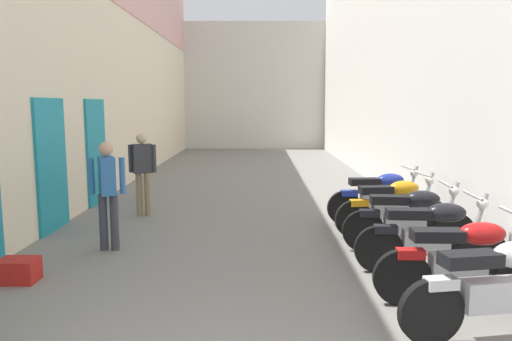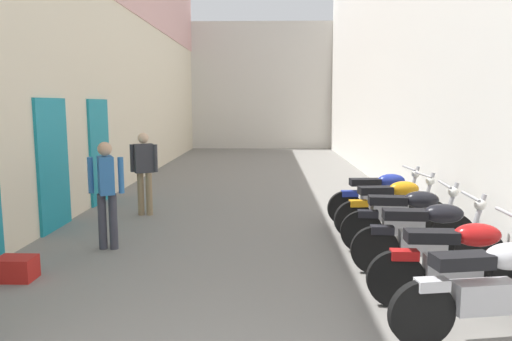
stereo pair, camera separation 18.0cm
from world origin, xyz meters
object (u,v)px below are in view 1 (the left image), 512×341
object	(u,v)px
motorcycle_third	(431,235)
plastic_crate	(18,270)
motorcycle_fourth	(409,218)
pedestrian_further_down	(143,168)
pedestrian_mid_alley	(107,188)
motorcycle_nearest	(498,286)
motorcycle_fifth	(393,206)
motorcycle_second	(464,260)
motorcycle_sixth	(380,196)

from	to	relation	value
motorcycle_third	plastic_crate	xyz separation A→B (m)	(-5.00, -0.31, -0.36)
motorcycle_fourth	pedestrian_further_down	world-z (taller)	pedestrian_further_down
motorcycle_fourth	plastic_crate	size ratio (longest dim) A/B	4.21
motorcycle_third	pedestrian_mid_alley	world-z (taller)	pedestrian_mid_alley
motorcycle_nearest	motorcycle_third	size ratio (longest dim) A/B	0.99
pedestrian_mid_alley	pedestrian_further_down	xyz separation A→B (m)	(-0.02, 2.16, 0.00)
motorcycle_fifth	pedestrian_further_down	bearing A→B (deg)	161.68
motorcycle_second	pedestrian_further_down	size ratio (longest dim) A/B	1.18
pedestrian_further_down	motorcycle_nearest	bearing A→B (deg)	-48.08
motorcycle_nearest	plastic_crate	world-z (taller)	motorcycle_nearest
motorcycle_fifth	pedestrian_mid_alley	size ratio (longest dim) A/B	1.18
motorcycle_nearest	motorcycle_sixth	world-z (taller)	same
motorcycle_fifth	pedestrian_further_down	distance (m)	4.56
pedestrian_further_down	plastic_crate	bearing A→B (deg)	-101.25
motorcycle_nearest	motorcycle_third	distance (m)	1.68
motorcycle_fourth	pedestrian_further_down	xyz separation A→B (m)	(-4.31, 2.26, 0.42)
motorcycle_fourth	motorcycle_third	bearing A→B (deg)	-90.00
motorcycle_sixth	pedestrian_further_down	xyz separation A→B (m)	(-4.31, 0.63, 0.42)
motorcycle_second	motorcycle_fourth	bearing A→B (deg)	90.00
motorcycle_fifth	pedestrian_mid_alley	xyz separation A→B (m)	(-4.30, -0.73, 0.42)
motorcycle_fifth	motorcycle_nearest	bearing A→B (deg)	-90.00
motorcycle_fifth	motorcycle_sixth	size ratio (longest dim) A/B	1.00
motorcycle_nearest	motorcycle_fourth	size ratio (longest dim) A/B	0.99
plastic_crate	pedestrian_mid_alley	bearing A→B (deg)	61.16
pedestrian_mid_alley	plastic_crate	xyz separation A→B (m)	(-0.70, -1.27, -0.78)
motorcycle_fifth	motorcycle_sixth	bearing A→B (deg)	90.00
motorcycle_sixth	plastic_crate	world-z (taller)	motorcycle_sixth
motorcycle_fifth	motorcycle_fourth	bearing A→B (deg)	-90.00
pedestrian_mid_alley	pedestrian_further_down	world-z (taller)	same
pedestrian_further_down	plastic_crate	size ratio (longest dim) A/B	3.57
pedestrian_further_down	plastic_crate	distance (m)	3.58
motorcycle_second	motorcycle_fourth	xyz separation A→B (m)	(-0.00, 1.82, 0.00)
motorcycle_second	pedestrian_further_down	distance (m)	5.95
pedestrian_mid_alley	motorcycle_fifth	bearing A→B (deg)	9.69
motorcycle_fourth	motorcycle_sixth	xyz separation A→B (m)	(0.00, 1.63, 0.00)
motorcycle_sixth	pedestrian_further_down	world-z (taller)	pedestrian_further_down
motorcycle_second	plastic_crate	size ratio (longest dim) A/B	4.21
motorcycle_sixth	motorcycle_nearest	bearing A→B (deg)	-90.00
pedestrian_mid_alley	motorcycle_nearest	bearing A→B (deg)	-31.58
motorcycle_third	plastic_crate	size ratio (longest dim) A/B	4.21
motorcycle_sixth	motorcycle_fourth	bearing A→B (deg)	-90.00
motorcycle_third	plastic_crate	world-z (taller)	motorcycle_third
motorcycle_nearest	motorcycle_sixth	xyz separation A→B (m)	(0.00, 4.17, 0.00)
motorcycle_third	motorcycle_fifth	distance (m)	1.69
motorcycle_nearest	plastic_crate	xyz separation A→B (m)	(-4.99, 1.37, -0.36)
motorcycle_sixth	pedestrian_mid_alley	distance (m)	4.58
motorcycle_second	motorcycle_fifth	world-z (taller)	same
motorcycle_fifth	pedestrian_further_down	size ratio (longest dim) A/B	1.18
motorcycle_fifth	pedestrian_further_down	xyz separation A→B (m)	(-4.31, 1.43, 0.42)
motorcycle_second	pedestrian_mid_alley	world-z (taller)	pedestrian_mid_alley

